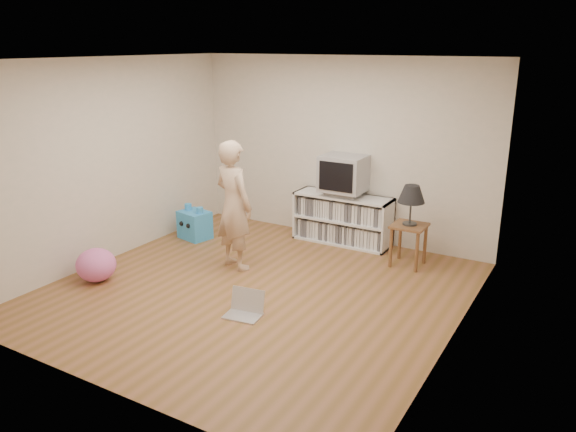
% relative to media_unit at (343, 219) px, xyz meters
% --- Properties ---
extents(ground, '(4.50, 4.50, 0.00)m').
position_rel_media_unit_xyz_m(ground, '(-0.16, -2.04, -0.35)').
color(ground, brown).
rests_on(ground, ground).
extents(walls, '(4.52, 4.52, 2.60)m').
position_rel_media_unit_xyz_m(walls, '(-0.16, -2.04, 0.95)').
color(walls, silver).
rests_on(walls, ground).
extents(ceiling, '(4.50, 4.50, 0.01)m').
position_rel_media_unit_xyz_m(ceiling, '(-0.16, -2.04, 2.25)').
color(ceiling, white).
rests_on(ceiling, walls).
extents(media_unit, '(1.40, 0.45, 0.70)m').
position_rel_media_unit_xyz_m(media_unit, '(0.00, 0.00, 0.00)').
color(media_unit, white).
rests_on(media_unit, ground).
extents(dvd_deck, '(0.45, 0.35, 0.07)m').
position_rel_media_unit_xyz_m(dvd_deck, '(0.00, -0.02, 0.39)').
color(dvd_deck, gray).
rests_on(dvd_deck, media_unit).
extents(crt_tv, '(0.60, 0.53, 0.50)m').
position_rel_media_unit_xyz_m(crt_tv, '(0.00, -0.02, 0.67)').
color(crt_tv, '#9E9EA3').
rests_on(crt_tv, dvd_deck).
extents(side_table, '(0.42, 0.42, 0.55)m').
position_rel_media_unit_xyz_m(side_table, '(1.10, -0.39, 0.07)').
color(side_table, brown).
rests_on(side_table, ground).
extents(table_lamp, '(0.34, 0.34, 0.52)m').
position_rel_media_unit_xyz_m(table_lamp, '(1.10, -0.39, 0.59)').
color(table_lamp, '#333333').
rests_on(table_lamp, side_table).
extents(person, '(0.69, 0.55, 1.64)m').
position_rel_media_unit_xyz_m(person, '(-0.79, -1.55, 0.47)').
color(person, '#D0AE8E').
rests_on(person, ground).
extents(laptop, '(0.42, 0.35, 0.26)m').
position_rel_media_unit_xyz_m(laptop, '(0.07, -2.58, -0.28)').
color(laptop, silver).
rests_on(laptop, ground).
extents(playing_cards, '(0.07, 0.09, 0.02)m').
position_rel_media_unit_xyz_m(playing_cards, '(-0.20, -2.14, -0.34)').
color(playing_cards, '#4154AE').
rests_on(playing_cards, ground).
extents(plush_blue, '(0.49, 0.44, 0.50)m').
position_rel_media_unit_xyz_m(plush_blue, '(-1.94, -0.95, -0.14)').
color(plush_blue, '#2E96E7').
rests_on(plush_blue, ground).
extents(plush_pink, '(0.59, 0.59, 0.40)m').
position_rel_media_unit_xyz_m(plush_pink, '(-1.98, -2.76, -0.15)').
color(plush_pink, '#DA62B0').
rests_on(plush_pink, ground).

